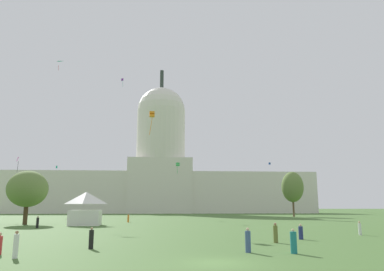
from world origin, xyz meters
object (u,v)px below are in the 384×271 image
(person_orange_near_tent, at_px, (128,218))
(person_denim_lawn_far_left, at_px, (248,241))
(capitol_building, at_px, (160,173))
(person_olive_mid_left, at_px, (276,234))
(person_white_back_right, at_px, (360,229))
(kite_magenta_low, at_px, (18,161))
(tree_east_mid, at_px, (292,187))
(person_teal_deep_crowd, at_px, (294,242))
(event_tent, at_px, (86,208))
(person_white_back_left, at_px, (16,245))
(person_navy_edge_east, at_px, (301,232))
(kite_green_low, at_px, (178,164))
(kite_violet_high, at_px, (122,80))
(person_black_front_right, at_px, (91,239))
(kite_blue_mid, at_px, (270,163))
(kite_turquoise_low, at_px, (57,167))
(tree_west_mid, at_px, (28,189))
(person_black_edge_west, at_px, (38,223))
(kite_orange_low, at_px, (152,115))
(kite_cyan_high, at_px, (59,62))

(person_orange_near_tent, distance_m, person_denim_lawn_far_left, 52.77)
(capitol_building, height_order, person_olive_mid_left, capitol_building)
(person_white_back_right, distance_m, kite_magenta_low, 75.28)
(tree_east_mid, bearing_deg, person_teal_deep_crowd, -109.25)
(event_tent, height_order, person_white_back_left, event_tent)
(person_navy_edge_east, bearing_deg, event_tent, 14.88)
(event_tent, height_order, kite_green_low, kite_green_low)
(person_white_back_right, bearing_deg, kite_violet_high, 166.42)
(person_white_back_left, xyz_separation_m, person_black_front_right, (3.82, 4.95, -0.05))
(kite_blue_mid, relative_size, kite_turquoise_low, 1.19)
(person_white_back_left, height_order, person_black_front_right, person_white_back_left)
(person_black_front_right, bearing_deg, person_denim_lawn_far_left, 141.18)
(tree_west_mid, distance_m, person_black_edge_west, 13.75)
(tree_east_mid, distance_m, person_black_front_right, 96.85)
(event_tent, height_order, tree_east_mid, tree_east_mid)
(kite_blue_mid, bearing_deg, kite_magenta_low, 94.37)
(tree_east_mid, xyz_separation_m, person_teal_deep_crowd, (-31.00, -88.75, -8.41))
(kite_green_low, bearing_deg, person_olive_mid_left, 158.08)
(tree_west_mid, relative_size, person_white_back_right, 6.58)
(person_teal_deep_crowd, height_order, kite_green_low, kite_green_low)
(event_tent, height_order, person_black_edge_west, event_tent)
(person_denim_lawn_far_left, height_order, kite_turquoise_low, kite_turquoise_low)
(person_navy_edge_east, height_order, kite_magenta_low, kite_magenta_low)
(person_white_back_left, xyz_separation_m, kite_orange_low, (7.26, 32.02, 16.77))
(person_orange_near_tent, height_order, person_denim_lawn_far_left, person_denim_lawn_far_left)
(person_black_edge_west, height_order, kite_cyan_high, kite_cyan_high)
(kite_orange_low, bearing_deg, capitol_building, -95.78)
(tree_east_mid, bearing_deg, kite_turquoise_low, 178.61)
(person_navy_edge_east, relative_size, kite_green_low, 0.53)
(person_denim_lawn_far_left, xyz_separation_m, kite_green_low, (-2.74, 72.56, 13.56))
(kite_cyan_high, bearing_deg, tree_west_mid, -61.64)
(person_black_front_right, relative_size, kite_blue_mid, 1.65)
(capitol_building, relative_size, kite_violet_high, 44.75)
(person_denim_lawn_far_left, relative_size, kite_green_low, 0.61)
(event_tent, relative_size, person_denim_lawn_far_left, 3.27)
(event_tent, height_order, kite_orange_low, kite_orange_low)
(tree_west_mid, distance_m, person_navy_edge_east, 51.12)
(person_black_front_right, bearing_deg, kite_turquoise_low, -96.59)
(person_white_back_left, xyz_separation_m, person_navy_edge_east, (23.20, 12.03, -0.13))
(capitol_building, distance_m, person_teal_deep_crowd, 149.99)
(person_black_edge_west, xyz_separation_m, kite_turquoise_low, (-14.43, 57.96, 14.35))
(person_white_back_right, bearing_deg, person_teal_deep_crowd, -76.67)
(person_white_back_right, distance_m, person_denim_lawn_far_left, 22.28)
(capitol_building, relative_size, kite_magenta_low, 38.97)
(person_black_edge_west, bearing_deg, person_orange_near_tent, -57.51)
(person_black_front_right, distance_m, kite_green_low, 71.44)
(person_black_front_right, distance_m, person_orange_near_tent, 48.03)
(capitol_building, relative_size, kite_blue_mid, 141.63)
(event_tent, xyz_separation_m, tree_west_mid, (-11.45, 3.89, 3.47))
(tree_west_mid, bearing_deg, person_olive_mid_left, -45.65)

